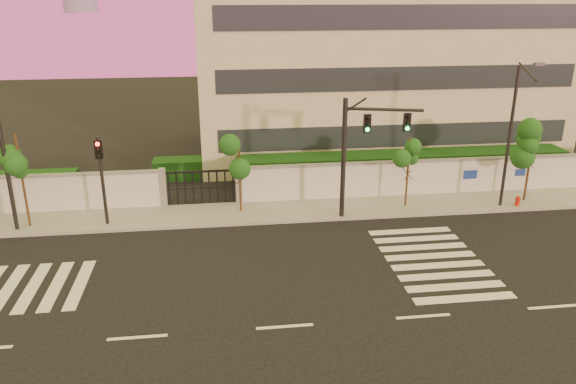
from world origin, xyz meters
The scene contains 14 objects.
ground centered at (0.00, 0.00, 0.00)m, with size 120.00×120.00×0.00m, color black.
sidewalk centered at (0.00, 10.50, 0.07)m, with size 60.00×3.00×0.15m, color gray.
perimeter_wall centered at (0.10, 12.00, 1.07)m, with size 60.00×0.36×2.20m.
hedge_row centered at (1.17, 14.74, 0.82)m, with size 41.00×4.25×1.80m.
institutional_building centered at (9.00, 21.99, 6.16)m, with size 24.40×12.40×12.25m.
road_markings centered at (-1.58, 3.76, 0.01)m, with size 57.00×7.62×0.02m.
street_tree_c centered at (-11.28, 10.06, 3.48)m, with size 1.45×1.15×4.73m.
street_tree_d centered at (-0.96, 10.69, 2.94)m, with size 1.42×1.13×3.98m.
street_tree_e centered at (7.80, 10.34, 2.85)m, with size 1.32×1.05×3.87m.
street_tree_f centered at (14.54, 10.32, 3.36)m, with size 1.57×1.25×4.57m.
traffic_signal_main centered at (4.86, 9.29, 3.90)m, with size 3.86×1.12×6.17m.
traffic_signal_secondary centered at (-7.60, 9.81, 2.89)m, with size 0.35×0.34×4.55m.
streetlight_east centered at (12.81, 9.51, 4.24)m, with size 0.47×1.89×7.84m.
fire_hydrant centered at (13.68, 9.49, 0.36)m, with size 0.28×0.27×0.73m.
Camera 1 is at (-2.03, -16.57, 11.05)m, focal length 35.00 mm.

